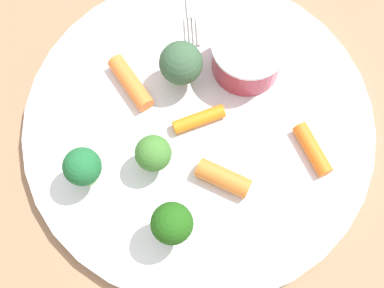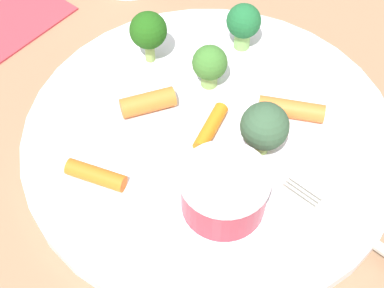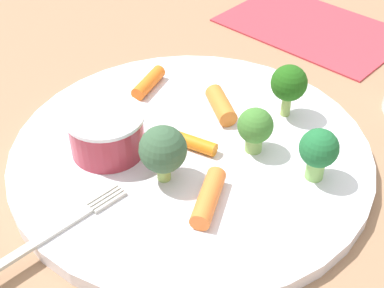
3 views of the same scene
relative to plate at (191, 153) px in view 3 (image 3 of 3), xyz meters
The scene contains 13 objects.
ground_plane 0.01m from the plate, ahead, with size 2.40×2.40×0.00m, color #936D4F.
plate is the anchor object (origin of this frame).
sauce_cup 0.07m from the plate, 156.76° to the right, with size 0.06×0.06×0.04m.
broccoli_floret_0 0.05m from the plate, 98.46° to the right, with size 0.04×0.04×0.05m.
broccoli_floret_1 0.06m from the plate, 17.14° to the left, with size 0.03×0.03×0.04m.
broccoli_floret_2 0.10m from the plate, ahead, with size 0.03×0.03×0.04m.
broccoli_floret_3 0.10m from the plate, 49.08° to the left, with size 0.03×0.03×0.05m.
carrot_stick_0 0.06m from the plate, 81.71° to the left, with size 0.02×0.02×0.04m, color orange.
carrot_stick_1 0.07m from the plate, 58.35° to the right, with size 0.01×0.01×0.05m, color orange.
carrot_stick_2 0.01m from the plate, 88.93° to the left, with size 0.01×0.01×0.04m, color orange.
carrot_stick_3 0.10m from the plate, 135.03° to the left, with size 0.01×0.01×0.04m, color orange.
fork 0.16m from the plate, 115.08° to the right, with size 0.09×0.18×0.00m.
napkin 0.27m from the plate, 79.14° to the left, with size 0.20×0.13×0.00m, color #BC3440.
Camera 3 is at (0.12, -0.31, 0.29)m, focal length 50.12 mm.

